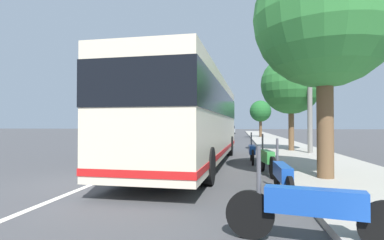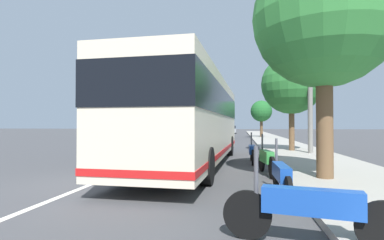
{
  "view_description": "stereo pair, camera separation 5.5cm",
  "coord_description": "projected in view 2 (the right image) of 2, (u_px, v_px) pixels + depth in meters",
  "views": [
    {
      "loc": [
        -7.54,
        -3.88,
        1.58
      ],
      "look_at": [
        5.53,
        -1.79,
        1.8
      ],
      "focal_mm": 28.02,
      "sensor_mm": 36.0,
      "label": 1
    },
    {
      "loc": [
        -7.54,
        -3.93,
        1.58
      ],
      "look_at": [
        5.53,
        -1.79,
        1.8
      ],
      "focal_mm": 28.02,
      "sensor_mm": 36.0,
      "label": 2
    }
  ],
  "objects": [
    {
      "name": "utility_pole",
      "position": [
        310.0,
        75.0,
        15.43
      ],
      "size": [
        0.25,
        0.25,
        8.35
      ],
      "primitive_type": "cylinder",
      "color": "slate",
      "rests_on": "ground"
    },
    {
      "name": "car_behind_bus",
      "position": [
        225.0,
        132.0,
        36.02
      ],
      "size": [
        4.6,
        1.98,
        1.58
      ],
      "rotation": [
        0.0,
        0.0,
        0.03
      ],
      "color": "navy",
      "rests_on": "ground"
    },
    {
      "name": "roadside_tree_near_camera",
      "position": [
        324.0,
        18.0,
        8.2
      ],
      "size": [
        3.86,
        3.86,
        6.46
      ],
      "color": "brown",
      "rests_on": "ground"
    },
    {
      "name": "car_side_street",
      "position": [
        231.0,
        130.0,
        55.41
      ],
      "size": [
        4.25,
        1.89,
        1.42
      ],
      "rotation": [
        0.0,
        0.0,
        0.03
      ],
      "color": "gray",
      "rests_on": "ground"
    },
    {
      "name": "coach_bus",
      "position": [
        193.0,
        116.0,
        11.92
      ],
      "size": [
        12.27,
        3.03,
        3.34
      ],
      "rotation": [
        0.0,
        0.0,
        -0.04
      ],
      "color": "beige",
      "rests_on": "ground"
    },
    {
      "name": "motorcycle_nearest_curb",
      "position": [
        281.0,
        176.0,
        6.59
      ],
      "size": [
        2.34,
        0.27,
        1.25
      ],
      "rotation": [
        0.0,
        0.0,
        0.02
      ],
      "color": "black",
      "rests_on": "ground"
    },
    {
      "name": "ground_plane",
      "position": [
        93.0,
        184.0,
        8.04
      ],
      "size": [
        220.0,
        220.0,
        0.0
      ],
      "primitive_type": "plane",
      "color": "#424244"
    },
    {
      "name": "lane_divider_line",
      "position": [
        175.0,
        151.0,
        17.91
      ],
      "size": [
        110.0,
        0.16,
        0.01
      ],
      "primitive_type": "cube",
      "color": "silver",
      "rests_on": "ground"
    },
    {
      "name": "roadside_tree_far_block",
      "position": [
        261.0,
        111.0,
        36.51
      ],
      "size": [
        2.59,
        2.59,
        4.57
      ],
      "color": "brown",
      "rests_on": "ground"
    },
    {
      "name": "car_ahead_same_lane",
      "position": [
        180.0,
        133.0,
        32.37
      ],
      "size": [
        4.66,
        1.95,
        1.49
      ],
      "rotation": [
        0.0,
        0.0,
        3.09
      ],
      "color": "red",
      "rests_on": "ground"
    },
    {
      "name": "motorcycle_mid_row",
      "position": [
        310.0,
        209.0,
        3.87
      ],
      "size": [
        0.52,
        2.29,
        1.29
      ],
      "rotation": [
        0.0,
        0.0,
        1.38
      ],
      "color": "black",
      "rests_on": "ground"
    },
    {
      "name": "motorcycle_angled",
      "position": [
        266.0,
        159.0,
        9.51
      ],
      "size": [
        2.09,
        0.39,
        1.28
      ],
      "rotation": [
        0.0,
        0.0,
        0.14
      ],
      "color": "black",
      "rests_on": "ground"
    },
    {
      "name": "motorcycle_by_tree",
      "position": [
        252.0,
        152.0,
        12.47
      ],
      "size": [
        2.15,
        0.24,
        1.25
      ],
      "rotation": [
        0.0,
        0.0,
        0.0
      ],
      "color": "black",
      "rests_on": "ground"
    },
    {
      "name": "roadside_tree_mid_block",
      "position": [
        291.0,
        85.0,
        17.01
      ],
      "size": [
        3.38,
        3.38,
        5.58
      ],
      "color": "brown",
      "rests_on": "ground"
    },
    {
      "name": "sidewalk_curb",
      "position": [
        295.0,
        152.0,
        16.79
      ],
      "size": [
        110.0,
        3.6,
        0.14
      ],
      "primitive_type": "cube",
      "color": "#9E998E",
      "rests_on": "ground"
    }
  ]
}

